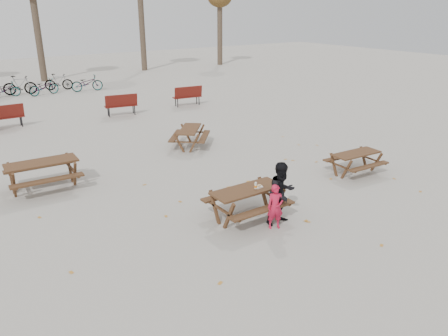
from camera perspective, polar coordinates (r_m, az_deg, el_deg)
ground at (r=10.86m, az=3.00°, el=-6.48°), size 80.00×80.00×0.00m
main_picnic_table at (r=10.60m, az=3.06°, el=-3.66°), size 1.80×1.45×0.78m
food_tray at (r=10.60m, az=4.59°, el=-2.49°), size 0.18×0.11×0.03m
bread_roll at (r=10.58m, az=4.59°, el=-2.28°), size 0.14×0.06×0.05m
soda_bottle at (r=10.52m, az=4.16°, el=-2.33°), size 0.07×0.07×0.17m
child at (r=10.21m, az=6.73°, el=-5.06°), size 0.46×0.40×1.08m
adult at (r=10.38m, az=7.55°, el=-3.28°), size 0.76×0.60×1.53m
picnic_table_east at (r=14.10m, az=16.78°, el=0.63°), size 1.63×1.34×0.67m
picnic_table_north at (r=13.33m, az=-22.53°, el=-0.91°), size 1.98×1.62×0.82m
picnic_table_far at (r=16.15m, az=-4.49°, el=3.99°), size 2.03×2.07×0.69m
park_bench_row at (r=21.04m, az=-18.35°, el=7.37°), size 11.52×1.18×1.03m
bicycle_row at (r=28.11m, az=-24.44°, el=9.60°), size 8.76×2.30×1.11m
fallen_leaves at (r=12.98m, az=-1.92°, el=-1.77°), size 11.00×11.00×0.01m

